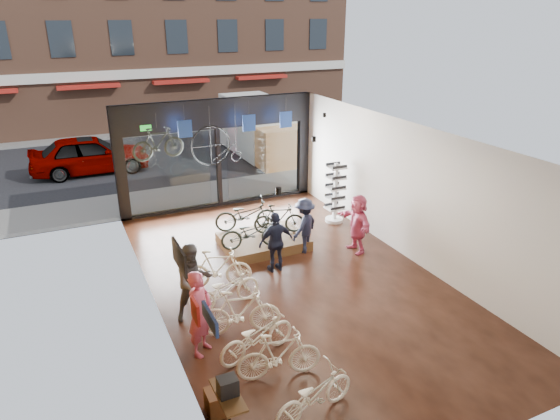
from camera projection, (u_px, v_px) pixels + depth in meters
ground_plane at (293, 280)px, 12.99m from camera, size 7.00×12.00×0.04m
ceiling at (295, 135)px, 11.58m from camera, size 7.00×12.00×0.04m
wall_left at (150, 237)px, 10.92m from camera, size 0.04×12.00×3.80m
wall_right at (409, 192)px, 13.66m from camera, size 0.04×12.00×3.80m
wall_back at (479, 353)px, 7.20m from camera, size 7.00×0.04×3.80m
storefront at (218, 154)px, 17.35m from camera, size 7.00×0.26×3.80m
exit_sign at (146, 128)px, 15.89m from camera, size 0.35×0.06×0.18m
street_road at (165, 148)px, 25.65m from camera, size 30.00×18.00×0.02m
sidewalk_near at (210, 193)px, 19.04m from camera, size 30.00×2.40×0.12m
sidewalk_far at (149, 131)px, 29.00m from camera, size 30.00×2.00×0.12m
opposite_building at (129, 3)px, 28.55m from camera, size 26.00×5.00×14.00m
street_car at (90, 154)px, 21.32m from camera, size 4.85×1.95×1.65m
box_truck at (265, 131)px, 23.30m from camera, size 2.25×6.74×2.66m
floor_bike_0 at (314, 394)px, 8.48m from camera, size 1.73×0.89×0.86m
floor_bike_1 at (279, 355)px, 9.36m from camera, size 1.70×0.76×0.98m
floor_bike_2 at (257, 336)px, 9.96m from camera, size 1.81×0.95×0.91m
floor_bike_3 at (240, 312)px, 10.62m from camera, size 1.83×0.94×1.06m
floor_bike_4 at (226, 289)px, 11.64m from camera, size 1.82×0.88×0.91m
floor_bike_5 at (218, 269)px, 12.46m from camera, size 1.78×0.95×1.03m
display_platform at (263, 242)px, 14.79m from camera, size 2.40×1.80×0.30m
display_bike_left at (252, 233)px, 13.91m from camera, size 1.81×0.88×0.91m
display_bike_mid at (279, 219)px, 14.84m from camera, size 1.58×0.88×0.91m
display_bike_right at (246, 215)px, 15.03m from camera, size 1.99×1.08×0.99m
customer_0 at (200, 313)px, 9.90m from camera, size 0.78×0.79×1.84m
customer_1 at (194, 282)px, 11.08m from camera, size 0.96×0.79×1.82m
customer_2 at (276, 242)px, 13.16m from camera, size 0.99×0.44×1.67m
customer_3 at (305, 226)px, 14.23m from camera, size 1.21×1.07×1.62m
customer_5 at (357, 223)px, 14.25m from camera, size 0.57×1.62×1.72m
sunglasses_rack at (335, 193)px, 16.25m from camera, size 0.66×0.57×2.00m
wall_merch at (204, 349)px, 8.24m from camera, size 0.40×2.40×2.60m
penny_farthing at (219, 146)px, 15.89m from camera, size 1.60×0.06×1.28m
hung_bike at (158, 143)px, 14.53m from camera, size 1.64×0.74×0.95m
jersey_left at (185, 129)px, 15.74m from camera, size 0.45×0.03×0.55m
jersey_mid at (249, 123)px, 16.59m from camera, size 0.45×0.03×0.55m
jersey_right at (286, 120)px, 17.12m from camera, size 0.45×0.03×0.55m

